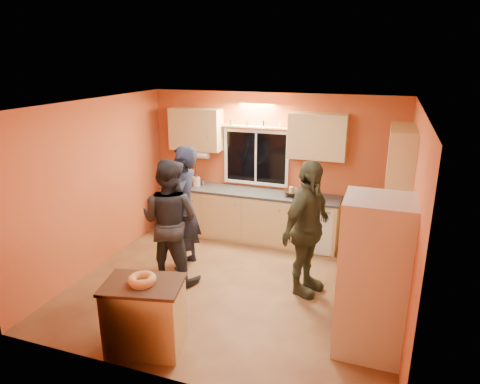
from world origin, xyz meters
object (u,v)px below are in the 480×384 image
at_px(refrigerator, 373,277).
at_px(person_left, 184,209).
at_px(island, 145,315).
at_px(person_center, 170,221).
at_px(person_right, 307,229).

distance_m(refrigerator, person_left, 3.04).
distance_m(island, person_left, 2.09).
height_order(island, person_center, person_center).
relative_size(refrigerator, island, 1.87).
bearing_deg(refrigerator, person_center, 166.20).
bearing_deg(refrigerator, island, -160.61).
bearing_deg(person_left, island, 6.50).
bearing_deg(person_right, person_center, 117.19).
height_order(island, person_left, person_left).
xyz_separation_m(person_left, person_center, (-0.01, -0.43, -0.05)).
bearing_deg(person_center, person_left, -89.90).
bearing_deg(person_center, person_right, -169.93).
bearing_deg(island, refrigerator, 6.87).
bearing_deg(person_center, refrigerator, 167.91).
height_order(refrigerator, person_center, person_center).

